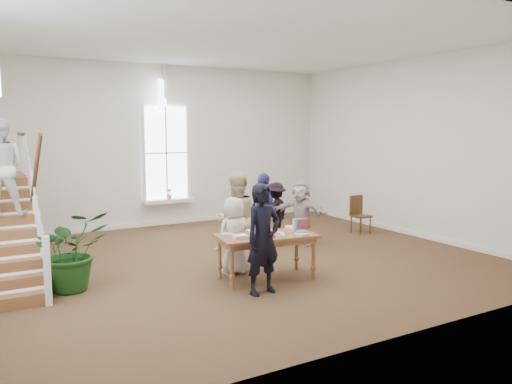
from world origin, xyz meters
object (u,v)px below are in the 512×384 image
woman_cluster_c (301,213)px  floor_plant (71,251)px  woman_cluster_a (264,210)px  woman_cluster_b (275,212)px  elderly_woman (234,236)px  library_table (267,239)px  person_yellow (236,219)px  side_chair (359,212)px  police_officer (263,239)px

woman_cluster_c → floor_plant: size_ratio=1.12×
woman_cluster_a → floor_plant: 4.53m
woman_cluster_b → floor_plant: size_ratio=1.05×
woman_cluster_a → woman_cluster_c: bearing=-101.4°
elderly_woman → woman_cluster_b: size_ratio=1.02×
library_table → elderly_woman: size_ratio=1.27×
library_table → woman_cluster_b: bearing=63.0°
elderly_woman → woman_cluster_a: (1.56, 1.57, 0.13)m
person_yellow → woman_cluster_c: bearing=-168.2°
elderly_woman → woman_cluster_a: size_ratio=0.85×
elderly_woman → side_chair: elderly_woman is taller
woman_cluster_a → side_chair: (3.00, 0.15, -0.31)m
library_table → woman_cluster_b: size_ratio=1.30×
police_officer → woman_cluster_b: 3.98m
person_yellow → side_chair: bearing=-174.1°
person_yellow → woman_cluster_b: bearing=-150.9°
library_table → elderly_woman: bearing=128.5°
person_yellow → side_chair: size_ratio=1.90×
side_chair → person_yellow: bearing=-165.3°
floor_plant → elderly_woman: bearing=-10.2°
woman_cluster_c → side_chair: 2.13m
woman_cluster_c → side_chair: woman_cluster_c is taller
woman_cluster_b → person_yellow: bearing=9.6°
person_yellow → floor_plant: bearing=-10.2°
elderly_woman → woman_cluster_a: woman_cluster_a is taller
elderly_woman → woman_cluster_b: 2.96m
person_yellow → floor_plant: (-3.14, 0.01, -0.26)m
elderly_woman → floor_plant: (-2.84, 0.51, -0.05)m
police_officer → woman_cluster_c: bearing=37.5°
elderly_woman → woman_cluster_c: size_ratio=0.96×
woman_cluster_b → woman_cluster_c: size_ratio=0.94×
woman_cluster_c → side_chair: bearing=69.3°
elderly_woman → person_yellow: size_ratio=0.78×
woman_cluster_c → floor_plant: woman_cluster_c is taller
elderly_woman → side_chair: bearing=-163.9°
woman_cluster_a → floor_plant: woman_cluster_a is taller
person_yellow → floor_plant: person_yellow is taller
person_yellow → woman_cluster_a: bearing=-149.8°
police_officer → elderly_woman: police_officer is taller
woman_cluster_a → woman_cluster_b: bearing=-52.0°
police_officer → woman_cluster_b: police_officer is taller
woman_cluster_b → side_chair: woman_cluster_b is taller
side_chair → woman_cluster_a: bearing=-178.4°
side_chair → woman_cluster_c: bearing=-171.8°
police_officer → woman_cluster_b: bearing=47.2°
police_officer → woman_cluster_c: police_officer is taller
elderly_woman → woman_cluster_c: bearing=-155.5°
person_yellow → woman_cluster_b: size_ratio=1.31×
woman_cluster_a → woman_cluster_c: (0.90, -0.20, -0.10)m
elderly_woman → person_yellow: bearing=-125.4°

